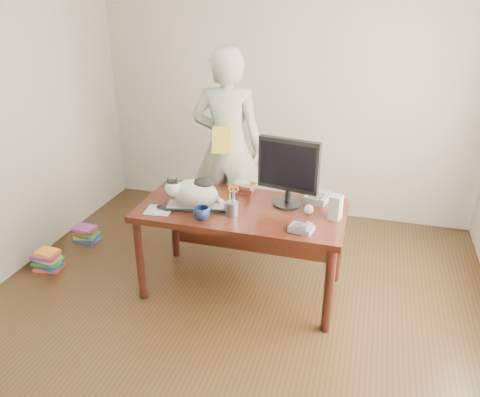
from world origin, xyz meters
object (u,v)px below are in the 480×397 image
object	(u,v)px
book_pile_a	(48,260)
calculator	(318,197)
phone	(302,228)
person	(228,147)
coffee_mug	(202,213)
baseball	(309,209)
mouse	(162,207)
book_pile_b	(86,234)
cat	(194,192)
desk	(244,220)
monitor	(288,169)
book_stack	(243,186)
keyboard	(196,206)
pen_cup	(232,207)
speaker	(336,207)

from	to	relation	value
book_pile_a	calculator	bearing A→B (deg)	12.08
phone	person	distance (m)	1.46
coffee_mug	calculator	size ratio (longest dim) A/B	0.48
baseball	calculator	world-z (taller)	baseball
mouse	book_pile_a	xyz separation A→B (m)	(-1.17, 0.01, -0.68)
baseball	person	world-z (taller)	person
person	book_pile_b	distance (m)	1.67
baseball	person	bearing A→B (deg)	137.21
cat	desk	bearing A→B (deg)	15.76
monitor	mouse	xyz separation A→B (m)	(-0.91, -0.34, -0.29)
calculator	baseball	bearing A→B (deg)	-86.52
desk	person	world-z (taller)	person
book_stack	calculator	xyz separation A→B (m)	(0.64, -0.05, -0.00)
cat	book_pile_a	bearing A→B (deg)	172.42
person	book_pile_b	xyz separation A→B (m)	(-1.33, -0.53, -0.86)
coffee_mug	book_pile_a	bearing A→B (deg)	177.25
keyboard	person	distance (m)	0.99
calculator	book_pile_a	distance (m)	2.45
desk	coffee_mug	bearing A→B (deg)	-123.12
pen_cup	desk	bearing A→B (deg)	81.98
monitor	phone	size ratio (longest dim) A/B	2.96
cat	mouse	bearing A→B (deg)	-167.32
cat	speaker	distance (m)	1.07
keyboard	book_pile_b	bearing A→B (deg)	150.46
monitor	speaker	size ratio (longest dim) A/B	2.92
desk	baseball	size ratio (longest dim) A/B	22.15
mouse	baseball	distance (m)	1.12
keyboard	speaker	size ratio (longest dim) A/B	2.67
phone	baseball	size ratio (longest dim) A/B	2.54
monitor	calculator	size ratio (longest dim) A/B	2.16
keyboard	book_stack	xyz separation A→B (m)	(0.26, 0.44, 0.02)
book_stack	person	size ratio (longest dim) A/B	0.11
calculator	person	distance (m)	1.12
pen_cup	book_stack	size ratio (longest dim) A/B	1.17
speaker	book_pile_a	xyz separation A→B (m)	(-2.46, -0.21, -0.76)
desk	book_stack	bearing A→B (deg)	107.68
keyboard	baseball	world-z (taller)	baseball
speaker	book_pile_b	world-z (taller)	speaker
book_pile_a	pen_cup	bearing A→B (deg)	1.72
calculator	book_pile_b	xyz separation A→B (m)	(-2.27, 0.06, -0.71)
baseball	person	size ratio (longest dim) A/B	0.04
keyboard	person	world-z (taller)	person
cat	book_pile_a	xyz separation A→B (m)	(-1.40, -0.10, -0.80)
monitor	pen_cup	xyz separation A→B (m)	(-0.36, -0.28, -0.24)
pen_cup	calculator	world-z (taller)	pen_cup
desk	keyboard	distance (m)	0.42
book_pile_a	speaker	bearing A→B (deg)	4.84
keyboard	phone	bearing A→B (deg)	-21.75
cat	person	size ratio (longest dim) A/B	0.25
speaker	book_stack	bearing A→B (deg)	171.72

